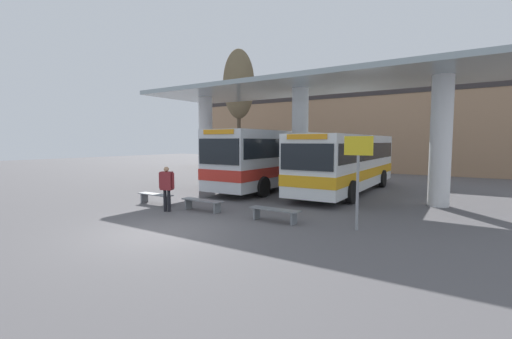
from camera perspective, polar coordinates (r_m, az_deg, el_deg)
name	(u,v)px	position (r m, az deg, el deg)	size (l,w,h in m)	color
ground_plane	(163,232)	(11.19, -15.20, -10.07)	(100.00, 100.00, 0.00)	#565456
townhouse_backdrop	(374,114)	(32.87, 19.04, 8.74)	(40.00, 0.58, 9.06)	#9E7A5B
station_canopy	(300,104)	(18.71, 7.39, 10.75)	(18.41, 6.15, 5.87)	silver
transit_bus_left_bay	(272,157)	(20.54, 2.68, 2.14)	(2.93, 10.25, 3.42)	silver
transit_bus_center_bay	(347,160)	(19.67, 14.96, 1.49)	(3.01, 11.36, 3.16)	white
waiting_bench_near_pillar	(275,212)	(12.13, 3.11, -7.07)	(1.89, 0.44, 0.46)	slate
waiting_bench_mid_platform	(155,196)	(16.11, -16.42, -4.32)	(1.90, 0.44, 0.46)	slate
waiting_bench_far_platform	(202,202)	(14.10, -8.93, -5.45)	(1.94, 0.44, 0.46)	slate
info_sign_platform	(358,164)	(11.21, 16.65, 0.96)	(0.90, 0.09, 2.99)	gray
pedestrian_waiting	(167,184)	(14.16, -14.67, -2.39)	(0.66, 0.41, 1.82)	black
poplar_tree_behind_left	(239,85)	(30.50, -2.89, 13.93)	(2.71, 2.71, 10.76)	#473A2B
parked_car_street	(275,161)	(32.07, 3.12, 1.37)	(4.56, 2.05, 1.95)	#B2B7BC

